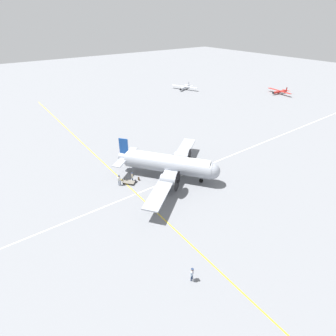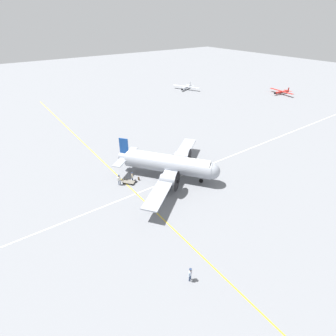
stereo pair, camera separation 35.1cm
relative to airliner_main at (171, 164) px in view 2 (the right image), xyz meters
name	(u,v)px [view 2 (the right image)]	position (x,y,z in m)	size (l,w,h in m)	color
ground_plane	(168,177)	(-0.37, -0.28, -2.61)	(300.00, 300.00, 0.00)	slate
apron_line_eastwest	(133,190)	(-0.37, -7.04, -2.61)	(120.00, 0.16, 0.01)	gold
apron_line_northsouth	(172,180)	(0.63, -0.28, -2.61)	(0.16, 120.00, 0.01)	silver
airliner_main	(171,164)	(0.00, 0.00, 0.00)	(17.66, 20.08, 6.07)	#9399A3
crew_foreground	(190,273)	(17.17, -10.14, -1.54)	(0.36, 0.55, 1.71)	navy
passenger_boarding	(132,176)	(-2.71, -5.80, -1.57)	(0.46, 0.39, 1.66)	navy
ramp_agent	(119,179)	(-3.05, -8.00, -1.49)	(0.32, 0.61, 1.79)	navy
suitcase_near_door	(139,179)	(-2.48, -4.78, -2.33)	(0.35, 0.15, 0.59)	#47331E
suitcase_upright_spare	(136,181)	(-2.19, -5.55, -2.40)	(0.40, 0.14, 0.47)	#232328
baggage_cart	(129,182)	(-2.63, -6.58, -2.33)	(2.22, 2.09, 0.56)	#6B665B
light_aircraft_distant	(186,87)	(-45.12, 40.16, -1.79)	(9.77, 7.61, 1.98)	#B7BCC6
light_aircraft_taxiing	(281,92)	(-20.84, 62.76, -1.82)	(9.61, 7.20, 1.87)	#B2231E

